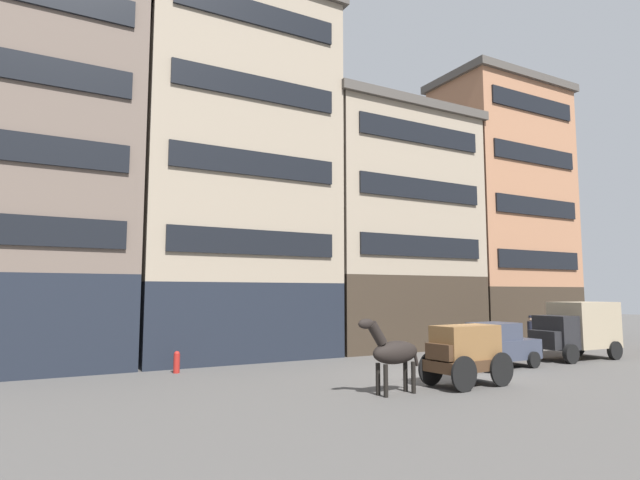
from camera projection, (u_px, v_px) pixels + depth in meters
name	position (u px, v px, depth m)	size (l,w,h in m)	color
ground_plane	(453.00, 376.00, 18.89)	(120.00, 120.00, 0.00)	#4C4947
building_far_left	(35.00, 166.00, 21.03)	(8.27, 5.62, 16.34)	black
building_center_left	(237.00, 169.00, 25.28)	(9.73, 5.62, 18.13)	black
building_center_right	(393.00, 226.00, 29.63)	(9.99, 5.62, 13.70)	#33281E
building_far_right	(504.00, 209.00, 34.22)	(9.08, 5.62, 17.14)	#33281E
cargo_wagon	(465.00, 351.00, 17.01)	(3.00, 1.70, 1.98)	#3D2819
draft_horse	(393.00, 352.00, 15.60)	(2.35, 0.72, 2.30)	black
delivery_truck_near	(576.00, 328.00, 23.91)	(4.41, 2.25, 2.62)	black
sedan_dark	(496.00, 345.00, 21.11)	(3.77, 2.00, 1.83)	#333847
pedestrian_officer	(531.00, 330.00, 28.51)	(0.42, 0.42, 1.79)	black
fire_hydrant_curbside	(177.00, 362.00, 19.66)	(0.24, 0.24, 0.83)	maroon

